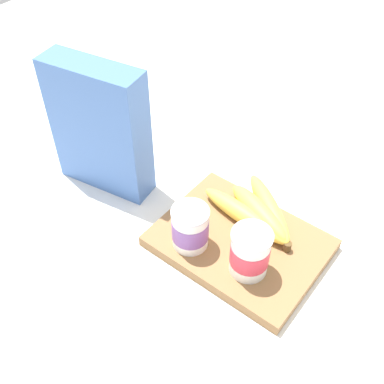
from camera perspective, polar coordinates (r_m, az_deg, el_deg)
ground_plane at (r=0.85m, az=5.74°, el=-6.59°), size 2.40×2.40×0.00m
cutting_board at (r=0.84m, az=5.80°, el=-6.13°), size 0.29×0.22×0.02m
cereal_box at (r=0.90m, az=-11.13°, el=7.58°), size 0.20×0.09×0.26m
yogurt_cup_front at (r=0.76m, az=7.05°, el=-7.30°), size 0.07×0.07×0.09m
yogurt_cup_back at (r=0.80m, az=-0.21°, el=-4.36°), size 0.06×0.06×0.08m
banana_bunch at (r=0.86m, az=8.02°, el=-2.46°), size 0.20×0.14×0.04m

